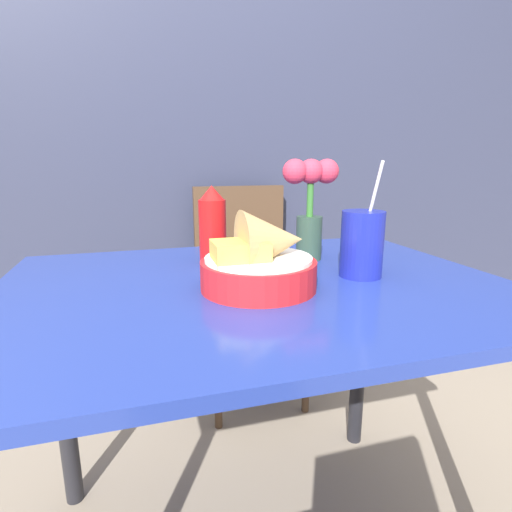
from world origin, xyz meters
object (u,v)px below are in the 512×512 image
(drink_cup, at_px, (362,246))
(flower_vase, at_px, (310,199))
(food_basket, at_px, (262,261))
(ketchup_bottle, at_px, (213,226))
(chair_far_window, at_px, (245,273))

(drink_cup, distance_m, flower_vase, 0.21)
(drink_cup, bearing_deg, food_basket, -174.18)
(ketchup_bottle, relative_size, flower_vase, 0.75)
(chair_far_window, distance_m, drink_cup, 0.90)
(flower_vase, bearing_deg, food_basket, -133.07)
(chair_far_window, xyz_separation_m, flower_vase, (0.00, -0.67, 0.38))
(food_basket, height_order, ketchup_bottle, ketchup_bottle)
(chair_far_window, bearing_deg, ketchup_bottle, -111.37)
(drink_cup, bearing_deg, flower_vase, 104.89)
(ketchup_bottle, relative_size, drink_cup, 0.77)
(ketchup_bottle, height_order, flower_vase, flower_vase)
(chair_far_window, distance_m, flower_vase, 0.77)
(food_basket, distance_m, drink_cup, 0.24)
(chair_far_window, height_order, food_basket, food_basket)
(food_basket, height_order, flower_vase, flower_vase)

